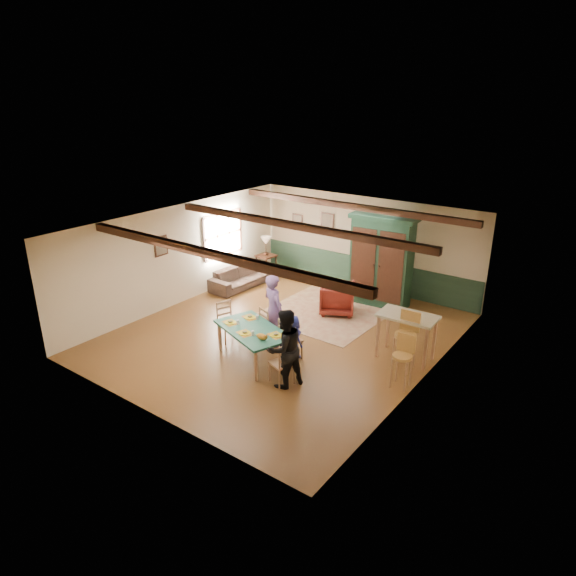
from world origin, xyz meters
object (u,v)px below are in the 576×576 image
Objects in this scene: dining_chair_far_left at (271,326)px; table_lamp at (266,246)px; armoire at (381,261)px; dining_chair_end_right at (282,362)px; bar_stool_right at (402,362)px; dining_chair_end_left at (228,322)px; armchair at (337,298)px; person_child at (293,337)px; bar_stool_left at (405,342)px; person_man at (274,310)px; dining_table at (253,345)px; dining_chair_far_right at (290,339)px; person_woman at (285,349)px; sofa at (241,277)px; counter_table at (406,337)px; end_table at (266,265)px; cat at (262,336)px.

dining_chair_far_left is 4.86m from table_lamp.
table_lamp is (-3.98, 0.04, -0.29)m from armoire.
bar_stool_right is (1.98, 1.26, 0.08)m from dining_chair_end_right.
dining_chair_end_left is at bearing -62.35° from table_lamp.
dining_chair_far_left reaches higher than armchair.
person_child is 1.67× the size of table_lamp.
person_child is at bearing -174.29° from dining_chair_far_left.
person_child reaches higher than dining_chair_end_right.
person_man is at bearing -168.31° from bar_stool_left.
dining_table is 0.82m from dining_chair_far_right.
person_child is 0.91× the size of bar_stool_right.
sofa is (-4.34, 3.65, -0.52)m from person_woman.
person_woman is at bearing -19.66° from dining_table.
dining_chair_far_left is 1.68m from dining_chair_end_right.
armoire is 1.59m from armchair.
person_man is at bearing -125.28° from sofa.
dining_chair_end_right is at bearing 152.70° from person_man.
person_child is 2.71m from armchair.
person_man is at bearing 0.00° from person_child.
table_lamp is at bearing -26.35° from dining_chair_far_right.
counter_table is 1.13× the size of bar_stool_right.
counter_table is (2.01, 1.49, 0.05)m from dining_chair_far_right.
dining_chair_far_right is at bearing -123.22° from sofa.
dining_chair_far_left is 0.86× the size of bar_stool_right.
bar_stool_left is (6.01, -2.94, -0.31)m from table_lamp.
person_child reaches higher than dining_chair_end_left.
table_lamp is 0.47× the size of bar_stool_left.
dining_chair_far_left is 1.00× the size of dining_chair_far_right.
dining_chair_end_left is at bearing -90.00° from dining_chair_end_right.
bar_stool_left reaches higher than armchair.
bar_stool_left is at bearing -136.22° from person_child.
dining_chair_far_left is 0.95× the size of person_child.
dining_chair_far_right is 0.08m from person_child.
bar_stool_right is (1.88, 1.29, -0.27)m from person_woman.
person_child reaches higher than armchair.
counter_table reaches higher than end_table.
sofa is at bearing 162.50° from bar_stool_left.
bar_stool_right is (6.27, -3.63, 0.22)m from end_table.
bar_stool_left is (2.89, 0.70, -0.22)m from person_man.
person_woman reaches higher than end_table.
armchair is (-1.02, 3.68, -0.40)m from person_woman.
person_man is (-0.71, 0.34, 0.38)m from dining_chair_far_right.
dining_chair_end_left is 1.05× the size of armchair.
person_child is 2.36m from bar_stool_left.
dining_table is 0.72× the size of armoire.
dining_chair_far_left is 1.58× the size of table_lamp.
dining_chair_far_right is 2.64× the size of cat.
dining_chair_end_left is 4.03m from counter_table.
bar_stool_left reaches higher than dining_chair_end_right.
bar_stool_right is (0.43, -1.15, 0.03)m from counter_table.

